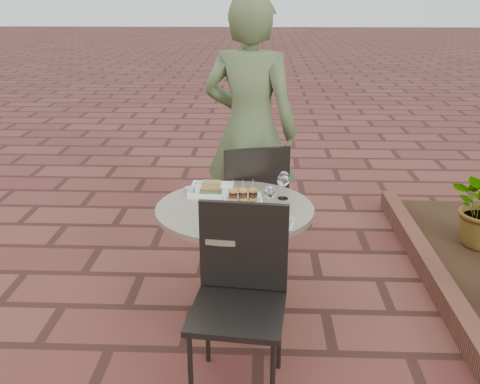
{
  "coord_description": "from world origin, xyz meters",
  "views": [
    {
      "loc": [
        0.42,
        -2.89,
        1.87
      ],
      "look_at": [
        0.3,
        -0.08,
        0.82
      ],
      "focal_mm": 40.0,
      "sensor_mm": 36.0,
      "label": 1
    }
  ],
  "objects_px": {
    "chair_far": "(253,197)",
    "plate_salmon": "(211,189)",
    "diner": "(250,131)",
    "cafe_table": "(235,246)",
    "chair_near": "(240,283)",
    "plate_tuna": "(250,216)",
    "plate_sliders": "(243,198)"
  },
  "relations": [
    {
      "from": "chair_far",
      "to": "plate_sliders",
      "type": "xyz_separation_m",
      "value": [
        -0.05,
        -0.56,
        0.21
      ]
    },
    {
      "from": "plate_salmon",
      "to": "plate_sliders",
      "type": "xyz_separation_m",
      "value": [
        0.2,
        -0.16,
        0.01
      ]
    },
    {
      "from": "chair_near",
      "to": "plate_salmon",
      "type": "bearing_deg",
      "value": 111.49
    },
    {
      "from": "cafe_table",
      "to": "diner",
      "type": "distance_m",
      "value": 1.02
    },
    {
      "from": "cafe_table",
      "to": "plate_sliders",
      "type": "bearing_deg",
      "value": 55.83
    },
    {
      "from": "diner",
      "to": "plate_tuna",
      "type": "xyz_separation_m",
      "value": [
        0.02,
        -1.06,
        -0.2
      ]
    },
    {
      "from": "plate_salmon",
      "to": "diner",
      "type": "bearing_deg",
      "value": 72.01
    },
    {
      "from": "chair_far",
      "to": "plate_tuna",
      "type": "xyz_separation_m",
      "value": [
        -0.0,
        -0.78,
        0.2
      ]
    },
    {
      "from": "chair_far",
      "to": "diner",
      "type": "bearing_deg",
      "value": -99.28
    },
    {
      "from": "diner",
      "to": "cafe_table",
      "type": "bearing_deg",
      "value": 102.89
    },
    {
      "from": "chair_far",
      "to": "plate_tuna",
      "type": "height_order",
      "value": "chair_far"
    },
    {
      "from": "plate_tuna",
      "to": "chair_near",
      "type": "bearing_deg",
      "value": -95.38
    },
    {
      "from": "plate_tuna",
      "to": "cafe_table",
      "type": "bearing_deg",
      "value": 119.29
    },
    {
      "from": "cafe_table",
      "to": "plate_salmon",
      "type": "distance_m",
      "value": 0.38
    },
    {
      "from": "chair_far",
      "to": "chair_near",
      "type": "height_order",
      "value": "same"
    },
    {
      "from": "diner",
      "to": "chair_near",
      "type": "bearing_deg",
      "value": 106.58
    },
    {
      "from": "chair_near",
      "to": "plate_tuna",
      "type": "height_order",
      "value": "chair_near"
    },
    {
      "from": "cafe_table",
      "to": "plate_salmon",
      "type": "bearing_deg",
      "value": 124.46
    },
    {
      "from": "cafe_table",
      "to": "chair_near",
      "type": "relative_size",
      "value": 0.97
    },
    {
      "from": "diner",
      "to": "plate_salmon",
      "type": "relative_size",
      "value": 7.07
    },
    {
      "from": "chair_far",
      "to": "plate_tuna",
      "type": "bearing_deg",
      "value": 74.65
    },
    {
      "from": "diner",
      "to": "chair_far",
      "type": "bearing_deg",
      "value": 112.83
    },
    {
      "from": "chair_far",
      "to": "plate_salmon",
      "type": "relative_size",
      "value": 3.48
    },
    {
      "from": "diner",
      "to": "plate_sliders",
      "type": "relative_size",
      "value": 7.83
    },
    {
      "from": "chair_far",
      "to": "plate_salmon",
      "type": "xyz_separation_m",
      "value": [
        -0.25,
        -0.4,
        0.2
      ]
    },
    {
      "from": "chair_near",
      "to": "diner",
      "type": "distance_m",
      "value": 1.5
    },
    {
      "from": "chair_far",
      "to": "diner",
      "type": "distance_m",
      "value": 0.49
    },
    {
      "from": "cafe_table",
      "to": "chair_near",
      "type": "bearing_deg",
      "value": -84.31
    },
    {
      "from": "plate_sliders",
      "to": "plate_tuna",
      "type": "distance_m",
      "value": 0.23
    },
    {
      "from": "cafe_table",
      "to": "chair_near",
      "type": "distance_m",
      "value": 0.55
    },
    {
      "from": "cafe_table",
      "to": "plate_sliders",
      "type": "distance_m",
      "value": 0.29
    },
    {
      "from": "plate_salmon",
      "to": "plate_sliders",
      "type": "bearing_deg",
      "value": -38.76
    }
  ]
}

